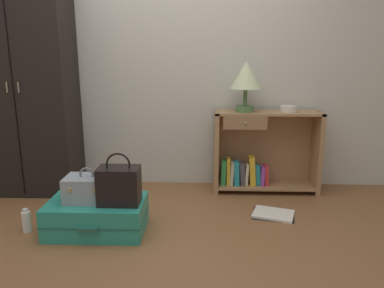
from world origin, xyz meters
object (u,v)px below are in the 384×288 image
bottle (26,221)px  suitcase_large (97,216)px  table_lamp (246,77)px  handbag (119,185)px  open_book_on_floor (273,214)px  bookshelf (261,153)px  bowl (288,109)px  wardrobe (26,85)px  train_case (88,188)px

bottle → suitcase_large: bearing=3.1°
table_lamp → handbag: 1.50m
table_lamp → open_book_on_floor: bearing=-70.0°
bookshelf → bowl: size_ratio=6.78×
table_lamp → bowl: 0.49m
bowl → table_lamp: bearing=-179.0°
handbag → bottle: size_ratio=2.09×
wardrobe → train_case: size_ratio=6.38×
table_lamp → bottle: (-1.68, -0.90, -0.99)m
bookshelf → bowl: bowl is taller
bottle → train_case: bearing=4.0°
bookshelf → table_lamp: (-0.17, -0.04, 0.71)m
bottle → handbag: bearing=-0.8°
suitcase_large → wardrobe: bearing=135.0°
suitcase_large → train_case: train_case is taller
bookshelf → suitcase_large: bookshelf is taller
table_lamp → open_book_on_floor: 1.22m
bowl → handbag: size_ratio=0.38×
table_lamp → bowl: table_lamp is taller
bowl → train_case: 1.89m
bottle → bookshelf: bearing=27.1°
suitcase_large → handbag: 0.32m
handbag → bottle: bearing=179.2°
wardrobe → table_lamp: wardrobe is taller
train_case → open_book_on_floor: (1.41, 0.32, -0.32)m
train_case → bottle: (-0.46, -0.03, -0.25)m
suitcase_large → bottle: suitcase_large is taller
handbag → bookshelf: bearing=39.8°
bookshelf → train_case: (-1.39, -0.91, -0.03)m
suitcase_large → open_book_on_floor: size_ratio=1.86×
bottle → wardrobe: bearing=110.1°
wardrobe → bottle: wardrobe is taller
bowl → open_book_on_floor: (-0.19, -0.56, -0.79)m
wardrobe → table_lamp: size_ratio=4.45×
suitcase_large → bottle: (-0.52, -0.03, -0.04)m
bowl → handbag: (-1.37, -0.92, -0.42)m
train_case → open_book_on_floor: bearing=12.7°
wardrobe → handbag: bearing=-40.6°
bookshelf → train_case: bookshelf is taller
bookshelf → suitcase_large: bearing=-145.4°
open_book_on_floor → table_lamp: bearing=110.0°
open_book_on_floor → bottle: bearing=-169.4°
table_lamp → suitcase_large: table_lamp is taller
wardrobe → bookshelf: 2.26m
bottle → open_book_on_floor: size_ratio=0.47×
wardrobe → train_case: (0.78, -0.84, -0.67)m
bowl → bottle: bowl is taller
table_lamp → handbag: (-0.97, -0.91, -0.70)m
wardrobe → suitcase_large: 1.48m
bowl → handbag: bowl is taller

